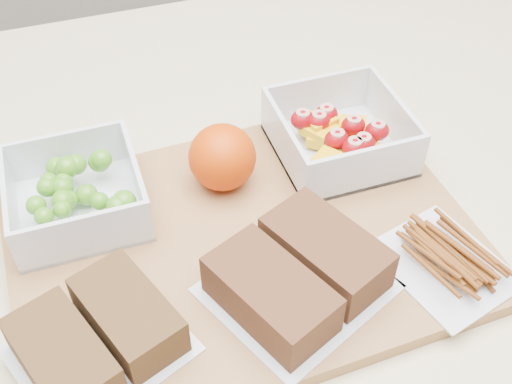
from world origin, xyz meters
TOP-DOWN VIEW (x-y plane):
  - cutting_board at (-0.02, -0.02)m, footprint 0.43×0.31m
  - grape_container at (-0.16, 0.06)m, footprint 0.12×0.12m
  - fruit_container at (0.11, 0.06)m, footprint 0.13×0.13m
  - orange at (-0.02, 0.05)m, footprint 0.07×0.07m
  - sandwich_bag_left at (-0.16, -0.10)m, footprint 0.16×0.15m
  - sandwich_bag_center at (0.01, -0.09)m, footprint 0.18×0.17m
  - pretzel_bag at (0.14, -0.11)m, footprint 0.12×0.13m

SIDE VIEW (x-z plane):
  - cutting_board at x=-0.02m, z-range 0.90..0.92m
  - pretzel_bag at x=0.14m, z-range 0.92..0.94m
  - sandwich_bag_left at x=-0.16m, z-range 0.92..0.95m
  - fruit_container at x=0.11m, z-range 0.91..0.96m
  - sandwich_bag_center at x=0.01m, z-range 0.92..0.96m
  - grape_container at x=-0.16m, z-range 0.91..0.96m
  - orange at x=-0.02m, z-range 0.92..0.98m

